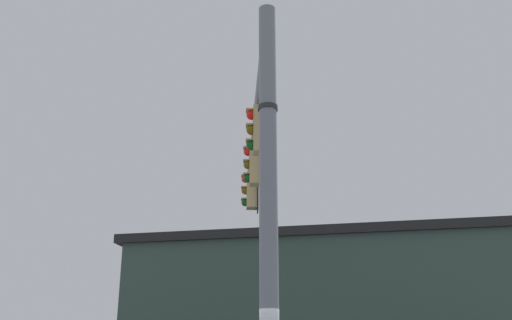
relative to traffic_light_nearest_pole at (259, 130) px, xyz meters
The scene contains 8 objects.
signal_pole 3.51m from the traffic_light_nearest_pole, behind, with size 0.30×0.30×7.84m, color slate.
mast_arm 1.78m from the traffic_light_nearest_pole, ahead, with size 0.22×0.22×8.02m, color slate.
traffic_light_nearest_pole is the anchor object (origin of this frame).
traffic_light_mid_inner 2.29m from the traffic_light_nearest_pole, ahead, with size 0.54×0.49×1.31m.
traffic_light_mid_outer 4.59m from the traffic_light_nearest_pole, ahead, with size 0.54×0.49×1.31m.
street_name_sign 2.15m from the traffic_light_nearest_pole, behind, with size 1.54×0.34×0.22m.
bird_flying 7.46m from the traffic_light_nearest_pole, ahead, with size 0.21×0.28×0.08m.
tree_by_storefront 11.01m from the traffic_light_nearest_pole, 29.15° to the right, with size 3.45×3.45×6.31m.
Camera 1 is at (-9.19, 0.46, 1.66)m, focal length 41.26 mm.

